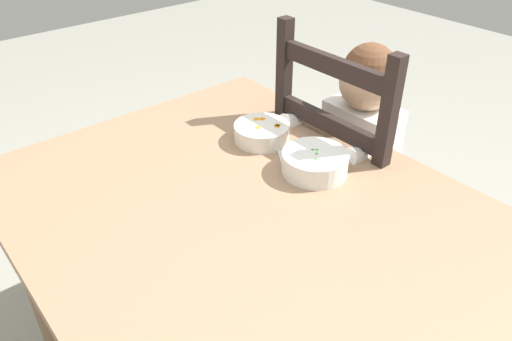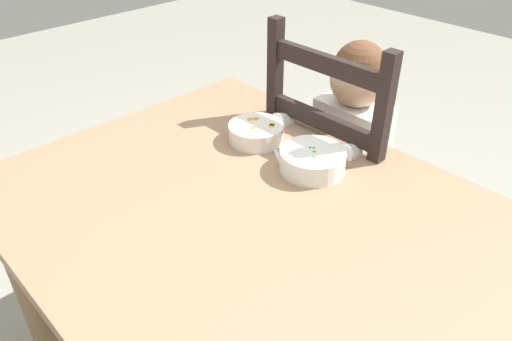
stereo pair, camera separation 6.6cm
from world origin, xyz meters
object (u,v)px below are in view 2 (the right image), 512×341
object	(u,v)px
dining_table	(253,244)
spoon	(274,147)
bowl_of_peas	(312,160)
dining_chair	(341,185)
child_figure	(345,145)
bowl_of_carrots	(256,132)

from	to	relation	value
dining_table	spoon	size ratio (longest dim) A/B	9.94
bowl_of_peas	dining_chair	bearing A→B (deg)	109.55
bowl_of_peas	spoon	world-z (taller)	bowl_of_peas
child_figure	spoon	bearing A→B (deg)	-97.85
dining_table	dining_chair	world-z (taller)	dining_chair
spoon	dining_chair	bearing A→B (deg)	82.14
dining_chair	spoon	bearing A→B (deg)	-97.86
dining_table	bowl_of_carrots	distance (m)	0.35
dining_table	child_figure	distance (m)	0.54
dining_chair	bowl_of_peas	bearing A→B (deg)	-70.45
dining_table	child_figure	size ratio (longest dim) A/B	1.28
bowl_of_peas	bowl_of_carrots	size ratio (longest dim) A/B	1.09
dining_chair	bowl_of_carrots	world-z (taller)	dining_chair
dining_table	spoon	world-z (taller)	spoon
bowl_of_peas	child_figure	bearing A→B (deg)	109.89
spoon	bowl_of_carrots	bearing A→B (deg)	-174.50
dining_table	bowl_of_carrots	size ratio (longest dim) A/B	8.02
bowl_of_peas	spoon	size ratio (longest dim) A/B	1.35
dining_chair	bowl_of_carrots	distance (m)	0.42
bowl_of_peas	bowl_of_carrots	distance (m)	0.21
dining_table	bowl_of_peas	bearing A→B (deg)	94.99
dining_table	dining_chair	xyz separation A→B (m)	(-0.12, 0.52, -0.15)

